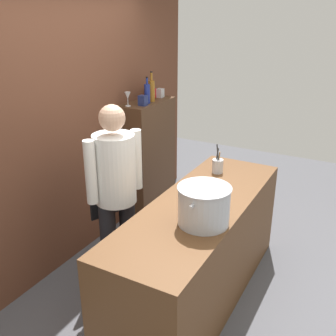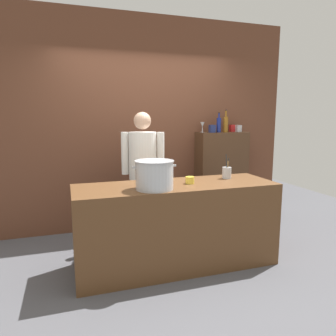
# 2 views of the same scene
# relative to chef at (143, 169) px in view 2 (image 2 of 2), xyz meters

# --- Properties ---
(ground_plane) EXTENTS (8.00, 8.00, 0.00)m
(ground_plane) POSITION_rel_chef_xyz_m (0.20, -0.68, -0.96)
(ground_plane) COLOR #4C4C51
(brick_back_panel) EXTENTS (4.40, 0.10, 3.00)m
(brick_back_panel) POSITION_rel_chef_xyz_m (0.20, 0.72, 0.54)
(brick_back_panel) COLOR brown
(brick_back_panel) RESTS_ON ground_plane
(prep_counter) EXTENTS (2.14, 0.70, 0.90)m
(prep_counter) POSITION_rel_chef_xyz_m (0.20, -0.68, -0.51)
(prep_counter) COLOR brown
(prep_counter) RESTS_ON ground_plane
(bar_cabinet) EXTENTS (0.76, 0.32, 1.38)m
(bar_cabinet) POSITION_rel_chef_xyz_m (1.35, 0.51, -0.28)
(bar_cabinet) COLOR #472D1C
(bar_cabinet) RESTS_ON ground_plane
(chef) EXTENTS (0.50, 0.40, 1.66)m
(chef) POSITION_rel_chef_xyz_m (0.00, 0.00, 0.00)
(chef) COLOR black
(chef) RESTS_ON ground_plane
(stockpot_large) EXTENTS (0.44, 0.38, 0.28)m
(stockpot_large) POSITION_rel_chef_xyz_m (-0.09, -0.83, 0.08)
(stockpot_large) COLOR #B7BABF
(stockpot_large) RESTS_ON prep_counter
(utensil_crock) EXTENTS (0.10, 0.10, 0.28)m
(utensil_crock) POSITION_rel_chef_xyz_m (0.85, -0.56, 0.00)
(utensil_crock) COLOR #B7BABF
(utensil_crock) RESTS_ON prep_counter
(butter_jar) EXTENTS (0.10, 0.10, 0.07)m
(butter_jar) POSITION_rel_chef_xyz_m (0.34, -0.70, -0.03)
(butter_jar) COLOR yellow
(butter_jar) RESTS_ON prep_counter
(wine_bottle_amber) EXTENTS (0.07, 0.07, 0.33)m
(wine_bottle_amber) POSITION_rel_chef_xyz_m (1.38, 0.47, 0.53)
(wine_bottle_amber) COLOR #8C5919
(wine_bottle_amber) RESTS_ON bar_cabinet
(wine_bottle_cobalt) EXTENTS (0.07, 0.07, 0.29)m
(wine_bottle_cobalt) POSITION_rel_chef_xyz_m (1.26, 0.45, 0.52)
(wine_bottle_cobalt) COLOR navy
(wine_bottle_cobalt) RESTS_ON bar_cabinet
(wine_glass_tall) EXTENTS (0.07, 0.07, 0.15)m
(wine_glass_tall) POSITION_rel_chef_xyz_m (1.05, 0.56, 0.52)
(wine_glass_tall) COLOR silver
(wine_glass_tall) RESTS_ON bar_cabinet
(spice_tin_red) EXTENTS (0.07, 0.07, 0.11)m
(spice_tin_red) POSITION_rel_chef_xyz_m (1.54, 0.56, 0.46)
(spice_tin_red) COLOR red
(spice_tin_red) RESTS_ON bar_cabinet
(spice_tin_navy) EXTENTS (0.08, 0.08, 0.11)m
(spice_tin_navy) POSITION_rel_chef_xyz_m (1.14, 0.44, 0.47)
(spice_tin_navy) COLOR navy
(spice_tin_navy) RESTS_ON bar_cabinet
(spice_tin_silver) EXTENTS (0.07, 0.07, 0.10)m
(spice_tin_silver) POSITION_rel_chef_xyz_m (1.61, 0.49, 0.46)
(spice_tin_silver) COLOR #B2B2B7
(spice_tin_silver) RESTS_ON bar_cabinet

